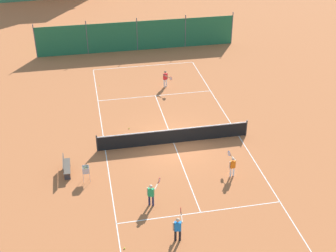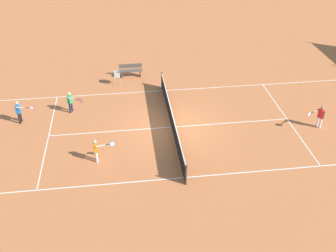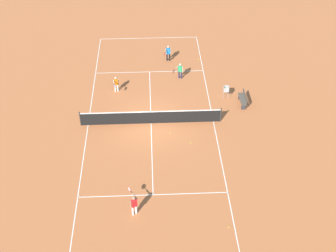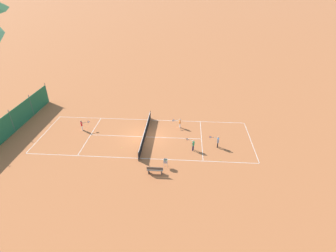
{
  "view_description": "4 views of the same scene",
  "coord_description": "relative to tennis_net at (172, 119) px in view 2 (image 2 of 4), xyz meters",
  "views": [
    {
      "loc": [
        -4.96,
        -23.18,
        15.15
      ],
      "look_at": [
        -0.17,
        0.88,
        0.69
      ],
      "focal_mm": 50.0,
      "sensor_mm": 36.0,
      "label": 1
    },
    {
      "loc": [
        17.21,
        -2.41,
        11.58
      ],
      "look_at": [
        1.79,
        -0.43,
        1.29
      ],
      "focal_mm": 42.0,
      "sensor_mm": 36.0,
      "label": 2
    },
    {
      "loc": [
        -0.0,
        24.18,
        18.73
      ],
      "look_at": [
        -1.02,
        2.09,
        1.37
      ],
      "focal_mm": 50.0,
      "sensor_mm": 36.0,
      "label": 3
    },
    {
      "loc": [
        -25.17,
        -4.38,
        15.9
      ],
      "look_at": [
        1.62,
        -2.49,
        0.61
      ],
      "focal_mm": 28.0,
      "sensor_mm": 36.0,
      "label": 4
    }
  ],
  "objects": [
    {
      "name": "player_near_service",
      "position": [
        -2.24,
        -5.36,
        0.23
      ],
      "size": [
        0.8,
        0.9,
        1.26
      ],
      "color": "#23284C",
      "rests_on": "ground"
    },
    {
      "name": "ground_plane",
      "position": [
        0.0,
        0.0,
        -0.5
      ],
      "size": [
        600.0,
        600.0,
        0.0
      ],
      "primitive_type": "plane",
      "color": "#BC6638"
    },
    {
      "name": "tennis_ball_by_net_right",
      "position": [
        -3.81,
        8.83,
        -0.47
      ],
      "size": [
        0.07,
        0.07,
        0.07
      ],
      "primitive_type": "sphere",
      "color": "#CCE033",
      "rests_on": "ground"
    },
    {
      "name": "player_near_baseline",
      "position": [
        -1.49,
        -7.99,
        0.26
      ],
      "size": [
        0.56,
        1.04,
        1.31
      ],
      "color": "black",
      "rests_on": "ground"
    },
    {
      "name": "tennis_ball_alley_right",
      "position": [
        -2.42,
        2.16,
        -0.47
      ],
      "size": [
        0.07,
        0.07,
        0.07
      ],
      "primitive_type": "sphere",
      "color": "#CCE033",
      "rests_on": "ground"
    },
    {
      "name": "ball_hopper",
      "position": [
        -5.29,
        -2.74,
        0.16
      ],
      "size": [
        0.36,
        0.36,
        0.89
      ],
      "color": "#B7B7BC",
      "rests_on": "ground"
    },
    {
      "name": "tennis_ball_near_corner",
      "position": [
        -3.91,
        -8.08,
        -0.47
      ],
      "size": [
        0.07,
        0.07,
        0.07
      ],
      "primitive_type": "sphere",
      "color": "#CCE033",
      "rests_on": "ground"
    },
    {
      "name": "courtside_bench",
      "position": [
        -6.34,
        -1.85,
        -0.05
      ],
      "size": [
        0.36,
        1.5,
        0.84
      ],
      "color": "#51473D",
      "rests_on": "ground"
    },
    {
      "name": "tennis_net",
      "position": [
        0.0,
        0.0,
        0.0
      ],
      "size": [
        9.18,
        0.08,
        1.06
      ],
      "color": "#2D2D2D",
      "rests_on": "ground"
    },
    {
      "name": "court_line_markings",
      "position": [
        0.0,
        0.0,
        -0.5
      ],
      "size": [
        8.25,
        23.85,
        0.01
      ],
      "color": "white",
      "rests_on": "ground"
    },
    {
      "name": "player_far_baseline",
      "position": [
        1.0,
        7.68,
        0.25
      ],
      "size": [
        0.52,
        1.08,
        1.29
      ],
      "color": "white",
      "rests_on": "ground"
    },
    {
      "name": "player_far_service",
      "position": [
        2.4,
        -3.82,
        0.2
      ],
      "size": [
        0.4,
        1.03,
        1.19
      ],
      "color": "white",
      "rests_on": "ground"
    },
    {
      "name": "tennis_ball_service_box",
      "position": [
        -1.2,
        1.12,
        -0.47
      ],
      "size": [
        0.07,
        0.07,
        0.07
      ],
      "primitive_type": "sphere",
      "color": "#CCE033",
      "rests_on": "ground"
    }
  ]
}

